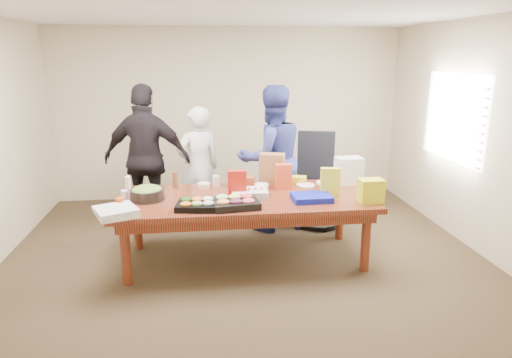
{
  "coord_description": "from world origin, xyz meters",
  "views": [
    {
      "loc": [
        -0.47,
        -4.76,
        2.25
      ],
      "look_at": [
        0.14,
        0.1,
        0.92
      ],
      "focal_mm": 31.77,
      "sensor_mm": 36.0,
      "label": 1
    }
  ],
  "objects": [
    {
      "name": "office_chair",
      "position": [
        1.11,
        0.97,
        0.6
      ],
      "size": [
        0.77,
        0.77,
        1.21
      ],
      "primitive_type": "cube",
      "rotation": [
        0.0,
        0.0,
        -0.29
      ],
      "color": "black",
      "rests_on": "floor"
    },
    {
      "name": "chip_bag_blue",
      "position": [
        0.7,
        -0.22,
        0.78
      ],
      "size": [
        0.42,
        0.32,
        0.06
      ],
      "primitive_type": "cube",
      "rotation": [
        0.0,
        0.0,
        0.03
      ],
      "color": "#101BB3",
      "rests_on": "conference_table"
    },
    {
      "name": "clear_cup_a",
      "position": [
        -1.09,
        -0.09,
        0.8
      ],
      "size": [
        0.09,
        0.09,
        0.11
      ],
      "primitive_type": "cylinder",
      "rotation": [
        0.0,
        0.0,
        -0.09
      ],
      "color": "white",
      "rests_on": "conference_table"
    },
    {
      "name": "ceiling",
      "position": [
        0.0,
        0.0,
        2.71
      ],
      "size": [
        5.5,
        5.0,
        0.02
      ],
      "primitive_type": "cube",
      "color": "white",
      "rests_on": "wall_back"
    },
    {
      "name": "chip_bag_yellow",
      "position": [
        0.94,
        -0.08,
        0.91
      ],
      "size": [
        0.22,
        0.11,
        0.32
      ],
      "primitive_type": "cube",
      "rotation": [
        0.0,
        0.0,
        -0.14
      ],
      "color": "yellow",
      "rests_on": "conference_table"
    },
    {
      "name": "dip_bowl_a",
      "position": [
        0.22,
        0.25,
        0.78
      ],
      "size": [
        0.19,
        0.19,
        0.07
      ],
      "primitive_type": "cylinder",
      "rotation": [
        0.0,
        0.0,
        0.17
      ],
      "color": "white",
      "rests_on": "conference_table"
    },
    {
      "name": "mustard_bottle",
      "position": [
        0.37,
        0.47,
        0.83
      ],
      "size": [
        0.07,
        0.07,
        0.16
      ],
      "primitive_type": "cylinder",
      "rotation": [
        0.0,
        0.0,
        -0.2
      ],
      "color": "#F0EC06",
      "rests_on": "conference_table"
    },
    {
      "name": "pizza_box_lower",
      "position": [
        -1.3,
        -0.46,
        0.77
      ],
      "size": [
        0.48,
        0.48,
        0.04
      ],
      "primitive_type": "cube",
      "rotation": [
        0.0,
        0.0,
        0.39
      ],
      "color": "white",
      "rests_on": "conference_table"
    },
    {
      "name": "conference_table",
      "position": [
        0.0,
        0.0,
        0.38
      ],
      "size": [
        2.8,
        1.2,
        0.75
      ],
      "primitive_type": "cube",
      "color": "#4C1C0F",
      "rests_on": "floor"
    },
    {
      "name": "fruit_tray",
      "position": [
        -0.13,
        -0.34,
        0.79
      ],
      "size": [
        0.51,
        0.42,
        0.07
      ],
      "primitive_type": "cube",
      "rotation": [
        0.0,
        0.0,
        0.12
      ],
      "color": "black",
      "rests_on": "conference_table"
    },
    {
      "name": "wall_back",
      "position": [
        0.0,
        2.5,
        1.35
      ],
      "size": [
        5.5,
        0.04,
        2.7
      ],
      "primitive_type": "cube",
      "color": "beige",
      "rests_on": "floor"
    },
    {
      "name": "kraft_bag",
      "position": [
        0.37,
        0.45,
        0.94
      ],
      "size": [
        0.33,
        0.25,
        0.38
      ],
      "primitive_type": "cube",
      "rotation": [
        0.0,
        0.0,
        -0.32
      ],
      "color": "#8F5F38",
      "rests_on": "conference_table"
    },
    {
      "name": "plate_a",
      "position": [
        1.04,
        0.42,
        0.76
      ],
      "size": [
        0.29,
        0.29,
        0.01
      ],
      "primitive_type": "cylinder",
      "rotation": [
        0.0,
        0.0,
        0.24
      ],
      "color": "white",
      "rests_on": "conference_table"
    },
    {
      "name": "person_center",
      "position": [
        -0.51,
        1.13,
        0.82
      ],
      "size": [
        0.69,
        0.58,
        1.63
      ],
      "primitive_type": "imported",
      "rotation": [
        0.0,
        0.0,
        3.5
      ],
      "color": "silver",
      "rests_on": "floor"
    },
    {
      "name": "wall_right",
      "position": [
        2.75,
        0.0,
        1.35
      ],
      "size": [
        0.04,
        5.0,
        2.7
      ],
      "primitive_type": "cube",
      "color": "beige",
      "rests_on": "floor"
    },
    {
      "name": "window_panel",
      "position": [
        2.72,
        0.6,
        1.5
      ],
      "size": [
        0.03,
        1.4,
        1.1
      ],
      "primitive_type": "cube",
      "color": "white",
      "rests_on": "wall_right"
    },
    {
      "name": "mayo_jar",
      "position": [
        -0.3,
        0.45,
        0.81
      ],
      "size": [
        0.11,
        0.11,
        0.13
      ],
      "primitive_type": "cylinder",
      "rotation": [
        0.0,
        0.0,
        -0.32
      ],
      "color": "beige",
      "rests_on": "conference_table"
    },
    {
      "name": "plate_b",
      "position": [
        0.77,
        0.34,
        0.76
      ],
      "size": [
        0.25,
        0.25,
        0.01
      ],
      "primitive_type": "cylinder",
      "rotation": [
        0.0,
        0.0,
        -0.14
      ],
      "color": "white",
      "rests_on": "conference_table"
    },
    {
      "name": "dip_bowl_b",
      "position": [
        -0.45,
        0.4,
        0.78
      ],
      "size": [
        0.16,
        0.16,
        0.06
      ],
      "primitive_type": "cylinder",
      "rotation": [
        0.0,
        0.0,
        0.15
      ],
      "color": "beige",
      "rests_on": "conference_table"
    },
    {
      "name": "grocery_bag_white",
      "position": [
        1.3,
        0.36,
        0.91
      ],
      "size": [
        0.32,
        0.25,
        0.33
      ],
      "primitive_type": "cube",
      "rotation": [
        0.0,
        0.0,
        0.09
      ],
      "color": "white",
      "rests_on": "conference_table"
    },
    {
      "name": "grocery_bag_yellow",
      "position": [
        1.3,
        -0.37,
        0.88
      ],
      "size": [
        0.26,
        0.19,
        0.25
      ],
      "primitive_type": "cube",
      "rotation": [
        0.0,
        0.0,
        0.05
      ],
      "color": "yellow",
      "rests_on": "conference_table"
    },
    {
      "name": "person_right",
      "position": [
        0.44,
        0.94,
        0.95
      ],
      "size": [
        1.07,
        0.92,
        1.91
      ],
      "primitive_type": "imported",
      "rotation": [
        0.0,
        0.0,
        3.38
      ],
      "color": "navy",
      "rests_on": "floor"
    },
    {
      "name": "chip_bag_orange",
      "position": [
        0.48,
        0.26,
        0.9
      ],
      "size": [
        0.19,
        0.09,
        0.29
      ],
      "primitive_type": "cube",
      "rotation": [
        0.0,
        0.0,
        -0.03
      ],
      "color": "#E34C27",
      "rests_on": "conference_table"
    },
    {
      "name": "veggie_tray",
      "position": [
        -0.52,
        -0.34,
        0.78
      ],
      "size": [
        0.45,
        0.38,
        0.06
      ],
      "primitive_type": "cube",
      "rotation": [
        0.0,
        0.0,
        -0.15
      ],
      "color": "black",
      "rests_on": "conference_table"
    },
    {
      "name": "salad_bowl",
      "position": [
        -1.06,
        0.02,
        0.81
      ],
      "size": [
        0.4,
        0.4,
        0.12
      ],
      "primitive_type": "cylinder",
      "rotation": [
        0.0,
        0.0,
        -0.11
      ],
      "color": "black",
      "rests_on": "conference_table"
    },
    {
      "name": "bread_loaf",
      "position": [
        -0.0,
        0.4,
        0.81
      ],
      "size": [
        0.33,
        0.2,
        0.12
      ],
      "primitive_type": "cube",
      "rotation": [
        0.0,
        0.0,
        -0.24
      ],
      "color": "#944221",
      "rests_on": "conference_table"
    },
    {
      "name": "wall_front",
      "position": [
        0.0,
        -2.5,
        1.35
      ],
      "size": [
        5.5,
        0.04,
        2.7
      ],
      "primitive_type": "cube",
      "color": "beige",
      "rests_on": "floor"
    },
    {
      "name": "person_left",
      "position": [
        -1.16,
        1.1,
        0.96
      ],
      "size": [
        1.2,
        0.7,
        1.93
      ],
      "primitive_type": "imported",
      "rotation": [
        0.0,
        0.0,
        2.93
      ],
      "color": "black",
      "rests_on": "floor"
    },
    {
      "name": "window_blinds",
      "position": [
        2.68,
        0.6,
        1.5
      ],
      "size": [
        0.04,
        1.36,
        1.0
      ],
      "primitive_type": "cube",
      "color": "beige",
      "rests_on": "wall_right"
    },
    {
      "name": "sheet_cake",
      "position": [
        0.05,
        0.02,
        0.78
      ],
      "size": [
        0.4,
        0.3,
        0.07
      ],
      "primitive_type": "cube",
      "rotation": [
        0.0,
        0.0,
        -0.0
      ],
      "color": "white",
      "rests_on": "conference_table"
    },
    {
      "name": "red_cup",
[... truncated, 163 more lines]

